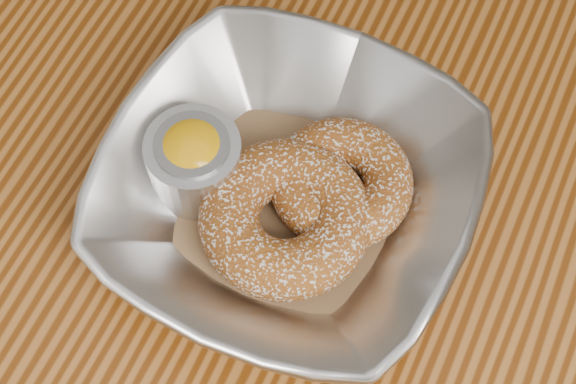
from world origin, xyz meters
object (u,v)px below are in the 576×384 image
at_px(table, 316,301).
at_px(serving_bowl, 288,194).
at_px(donut_front, 285,218).
at_px(ramekin, 195,160).
at_px(donut_back, 341,183).

xyz_separation_m(table, serving_bowl, (-0.03, 0.01, 0.13)).
xyz_separation_m(table, donut_front, (-0.02, -0.00, 0.13)).
bearing_deg(table, serving_bowl, 154.78).
bearing_deg(donut_front, serving_bowl, 108.98).
bearing_deg(ramekin, table, -4.47).
relative_size(table, ramekin, 20.23).
bearing_deg(serving_bowl, donut_back, 39.43).
height_order(donut_back, donut_front, donut_front).
bearing_deg(serving_bowl, table, -25.22).
distance_m(serving_bowl, ramekin, 0.06).
bearing_deg(ramekin, donut_front, -7.86).
height_order(table, ramekin, ramekin).
relative_size(serving_bowl, donut_front, 2.16).
height_order(serving_bowl, donut_front, serving_bowl).
height_order(table, serving_bowl, serving_bowl).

